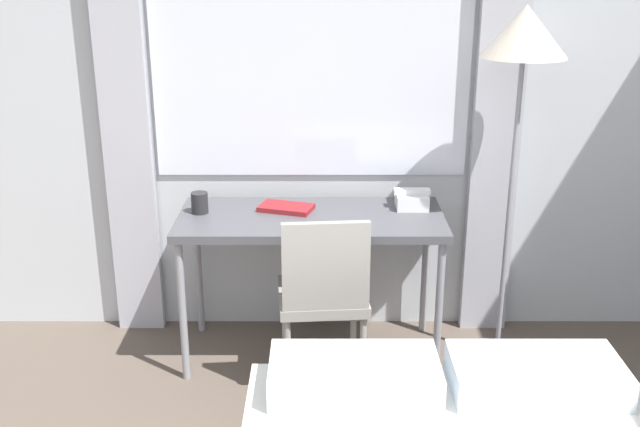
{
  "coord_description": "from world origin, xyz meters",
  "views": [
    {
      "loc": [
        0.09,
        -0.78,
        1.94
      ],
      "look_at": [
        0.08,
        2.19,
        0.89
      ],
      "focal_mm": 42.0,
      "sensor_mm": 36.0,
      "label": 1
    }
  ],
  "objects_px": {
    "mug": "(203,203)",
    "book": "(289,208)",
    "desk_chair": "(326,290)",
    "standing_lamp": "(526,59)",
    "telephone": "(415,200)",
    "desk": "(314,228)"
  },
  "relations": [
    {
      "from": "mug",
      "to": "standing_lamp",
      "type": "bearing_deg",
      "value": -2.83
    },
    {
      "from": "desk",
      "to": "standing_lamp",
      "type": "xyz_separation_m",
      "value": [
        0.94,
        -0.04,
        0.81
      ]
    },
    {
      "from": "desk",
      "to": "standing_lamp",
      "type": "relative_size",
      "value": 0.74
    },
    {
      "from": "desk_chair",
      "to": "mug",
      "type": "height_order",
      "value": "desk_chair"
    },
    {
      "from": "book",
      "to": "standing_lamp",
      "type": "bearing_deg",
      "value": -6.05
    },
    {
      "from": "desk",
      "to": "desk_chair",
      "type": "distance_m",
      "value": 0.36
    },
    {
      "from": "mug",
      "to": "book",
      "type": "bearing_deg",
      "value": 5.45
    },
    {
      "from": "telephone",
      "to": "mug",
      "type": "height_order",
      "value": "mug"
    },
    {
      "from": "book",
      "to": "desk_chair",
      "type": "bearing_deg",
      "value": -64.54
    },
    {
      "from": "telephone",
      "to": "mug",
      "type": "bearing_deg",
      "value": -175.54
    },
    {
      "from": "book",
      "to": "desk",
      "type": "bearing_deg",
      "value": -32.28
    },
    {
      "from": "desk_chair",
      "to": "standing_lamp",
      "type": "height_order",
      "value": "standing_lamp"
    },
    {
      "from": "desk",
      "to": "desk_chair",
      "type": "xyz_separation_m",
      "value": [
        0.06,
        -0.3,
        -0.19
      ]
    },
    {
      "from": "desk",
      "to": "telephone",
      "type": "xyz_separation_m",
      "value": [
        0.49,
        0.12,
        0.1
      ]
    },
    {
      "from": "desk_chair",
      "to": "standing_lamp",
      "type": "relative_size",
      "value": 0.5
    },
    {
      "from": "telephone",
      "to": "desk",
      "type": "bearing_deg",
      "value": -166.6
    },
    {
      "from": "book",
      "to": "mug",
      "type": "distance_m",
      "value": 0.42
    },
    {
      "from": "standing_lamp",
      "to": "mug",
      "type": "bearing_deg",
      "value": 177.17
    },
    {
      "from": "standing_lamp",
      "to": "telephone",
      "type": "bearing_deg",
      "value": 160.93
    },
    {
      "from": "desk",
      "to": "mug",
      "type": "height_order",
      "value": "mug"
    },
    {
      "from": "book",
      "to": "telephone",
      "type": "bearing_deg",
      "value": 3.79
    },
    {
      "from": "mug",
      "to": "desk_chair",
      "type": "bearing_deg",
      "value": -29.79
    }
  ]
}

